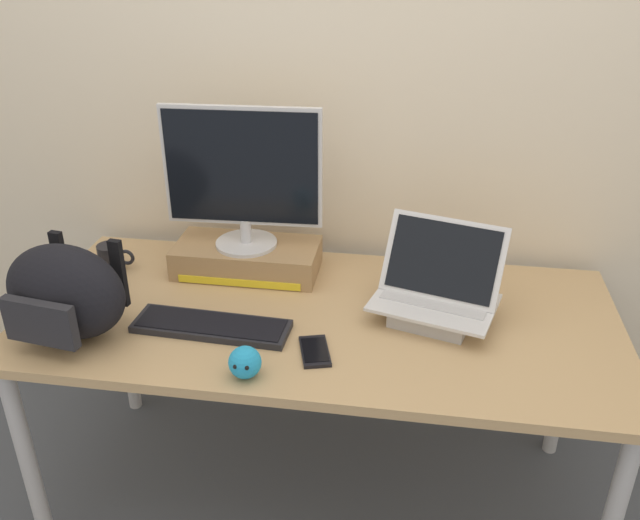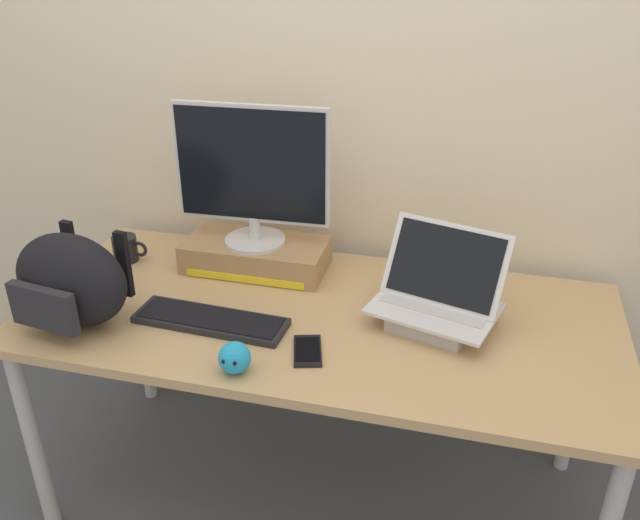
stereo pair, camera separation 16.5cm
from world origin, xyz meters
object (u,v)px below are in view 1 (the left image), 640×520
object	(u,v)px
coffee_mug	(112,257)
cell_phone	(315,351)
external_keyboard	(212,326)
plush_toy	(245,362)
desktop_monitor	(243,177)
toner_box_yellow	(247,258)
open_laptop	(435,300)
messenger_backpack	(65,293)

from	to	relation	value
coffee_mug	cell_phone	bearing A→B (deg)	-26.48
external_keyboard	coffee_mug	size ratio (longest dim) A/B	3.65
cell_phone	plush_toy	size ratio (longest dim) A/B	1.84
desktop_monitor	external_keyboard	bearing A→B (deg)	-94.72
toner_box_yellow	open_laptop	bearing A→B (deg)	-17.67
toner_box_yellow	cell_phone	bearing A→B (deg)	-55.40
messenger_backpack	coffee_mug	size ratio (longest dim) A/B	3.02
messenger_backpack	plush_toy	distance (m)	0.55
external_keyboard	messenger_backpack	size ratio (longest dim) A/B	1.21
coffee_mug	open_laptop	bearing A→B (deg)	-7.33
open_laptop	toner_box_yellow	bearing A→B (deg)	178.01
toner_box_yellow	desktop_monitor	distance (m)	0.29
open_laptop	coffee_mug	distance (m)	1.08
cell_phone	coffee_mug	bearing A→B (deg)	137.35
desktop_monitor	messenger_backpack	bearing A→B (deg)	-133.81
open_laptop	external_keyboard	size ratio (longest dim) A/B	0.88
open_laptop	cell_phone	world-z (taller)	open_laptop
desktop_monitor	cell_phone	size ratio (longest dim) A/B	3.18
desktop_monitor	external_keyboard	size ratio (longest dim) A/B	1.10
messenger_backpack	toner_box_yellow	bearing A→B (deg)	56.87
desktop_monitor	open_laptop	distance (m)	0.70
plush_toy	messenger_backpack	bearing A→B (deg)	168.21
external_keyboard	plush_toy	size ratio (longest dim) A/B	5.33
toner_box_yellow	messenger_backpack	distance (m)	0.61
open_laptop	cell_phone	xyz separation A→B (m)	(-0.32, -0.24, -0.05)
messenger_backpack	plush_toy	bearing A→B (deg)	-3.69
desktop_monitor	messenger_backpack	world-z (taller)	desktop_monitor
desktop_monitor	cell_phone	bearing A→B (deg)	-57.83
desktop_monitor	open_laptop	xyz separation A→B (m)	(0.62, -0.20, -0.28)
messenger_backpack	coffee_mug	distance (m)	0.41
desktop_monitor	external_keyboard	xyz separation A→B (m)	(-0.01, -0.36, -0.32)
coffee_mug	plush_toy	xyz separation A→B (m)	(0.59, -0.50, -0.00)
desktop_monitor	external_keyboard	distance (m)	0.49
toner_box_yellow	external_keyboard	world-z (taller)	toner_box_yellow
toner_box_yellow	open_laptop	size ratio (longest dim) A/B	1.17
messenger_backpack	cell_phone	size ratio (longest dim) A/B	2.40
toner_box_yellow	cell_phone	distance (m)	0.53
cell_phone	messenger_backpack	bearing A→B (deg)	165.29
open_laptop	messenger_backpack	xyz separation A→B (m)	(-1.01, -0.25, 0.08)
external_keyboard	messenger_backpack	world-z (taller)	messenger_backpack
external_keyboard	messenger_backpack	xyz separation A→B (m)	(-0.38, -0.09, 0.13)
desktop_monitor	coffee_mug	bearing A→B (deg)	-175.15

